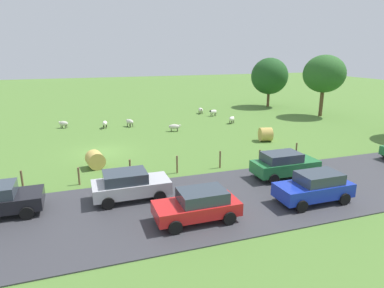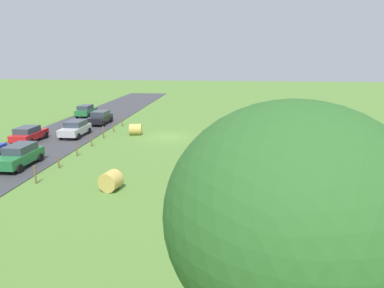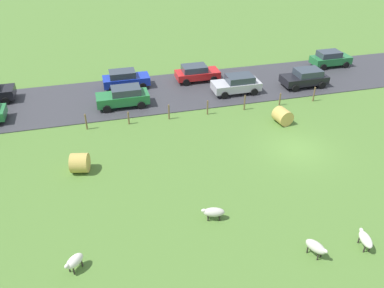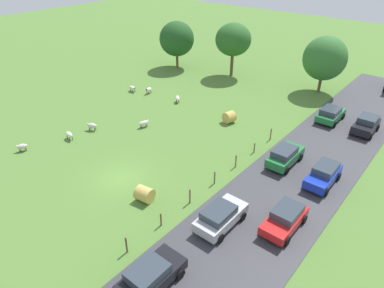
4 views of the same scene
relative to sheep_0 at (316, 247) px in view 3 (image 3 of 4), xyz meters
The scene contains 21 objects.
ground_plane 9.47m from the sheep_0, 22.61° to the right, with size 160.00×160.00×0.00m, color #517A33.
road_strip 20.43m from the sheep_0, 10.25° to the right, with size 8.00×80.00×0.06m, color #38383D.
sheep_0 is the anchor object (origin of this frame).
sheep_1 5.33m from the sheep_0, 47.24° to the left, with size 0.76×1.28×0.73m.
sheep_2 11.22m from the sheep_0, 79.52° to the left, with size 1.01×1.02×0.79m.
sheep_6 2.59m from the sheep_0, 93.61° to the right, with size 1.24×0.66×0.77m.
hay_bale_0 13.12m from the sheep_0, 19.21° to the right, with size 1.17×1.17×1.25m, color tan.
hay_bale_1 14.51m from the sheep_0, 46.97° to the left, with size 1.23×1.23×1.06m, color tan.
fence_post_0 17.46m from the sheep_0, 29.36° to the right, with size 0.12×0.12×1.26m, color brown.
fence_post_1 16.16m from the sheep_0, 19.74° to the right, with size 0.12×0.12×1.09m, color brown.
fence_post_2 15.40m from the sheep_0, ahead, with size 0.12×0.12×1.27m, color brown.
fence_post_3 15.23m from the sheep_0, ahead, with size 0.12×0.12×1.19m, color brown.
fence_post_4 15.69m from the sheep_0, 14.19° to the left, with size 0.12×0.12×1.21m, color brown.
fence_post_5 16.73m from the sheep_0, 24.54° to the left, with size 0.12×0.12×1.01m, color brown.
fence_post_6 18.23m from the sheep_0, 33.44° to the left, with size 0.12×0.12×1.25m, color brown.
car_0 21.85m from the sheep_0, ahead, with size 2.02×4.02×1.50m.
car_1 26.20m from the sheep_0, 32.83° to the right, with size 1.94×3.92×1.57m.
car_3 20.42m from the sheep_0, 27.12° to the right, with size 2.15×4.03×1.55m.
car_4 22.84m from the sheep_0, 16.21° to the left, with size 1.95×4.08×1.60m.
car_6 18.60m from the sheep_0, ahead, with size 2.09×4.12×1.57m.
car_7 19.54m from the sheep_0, 20.83° to the left, with size 1.98×4.20×1.63m.
Camera 3 is at (-19.91, 12.65, 14.46)m, focal length 36.74 mm.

